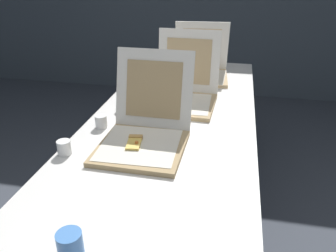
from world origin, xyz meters
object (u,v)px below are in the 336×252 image
at_px(pizza_box_middle, 183,94).
at_px(cup_white_near_left, 64,148).
at_px(pizza_box_front, 144,133).
at_px(cup_printed_front, 70,246).
at_px(table, 171,130).
at_px(cup_white_mid, 123,105).
at_px(cup_white_near_center, 101,121).
at_px(cup_white_far, 149,87).
at_px(pizza_box_back, 200,70).

relative_size(pizza_box_middle, cup_white_near_left, 6.76).
distance_m(pizza_box_front, cup_printed_front, 0.67).
relative_size(table, cup_printed_front, 26.90).
height_order(cup_white_mid, cup_white_near_center, same).
height_order(cup_white_mid, cup_white_near_left, same).
bearing_deg(cup_white_mid, cup_white_far, 78.13).
xyz_separation_m(pizza_box_front, cup_white_far, (-0.15, 0.67, -0.02)).
distance_m(cup_white_mid, cup_white_near_center, 0.23).
bearing_deg(cup_white_far, pizza_box_front, -77.41).
distance_m(pizza_box_front, cup_white_near_center, 0.28).
height_order(cup_white_near_left, cup_printed_front, cup_printed_front).
xyz_separation_m(table, pizza_box_back, (0.06, 0.76, 0.10)).
bearing_deg(table, cup_white_near_left, -132.63).
bearing_deg(cup_white_far, pizza_box_back, 50.90).
height_order(pizza_box_back, cup_printed_front, pizza_box_back).
bearing_deg(cup_printed_front, pizza_box_middle, 84.47).
xyz_separation_m(pizza_box_front, cup_printed_front, (-0.03, -0.67, -0.01)).
xyz_separation_m(pizza_box_front, cup_white_near_center, (-0.25, 0.12, -0.02)).
xyz_separation_m(table, cup_white_near_center, (-0.32, -0.14, 0.08)).
xyz_separation_m(cup_white_near_center, cup_printed_front, (0.23, -0.79, 0.01)).
bearing_deg(cup_white_far, cup_white_mid, -101.87).
bearing_deg(cup_printed_front, cup_white_far, 95.30).
height_order(pizza_box_front, cup_white_mid, pizza_box_front).
xyz_separation_m(table, pizza_box_front, (-0.07, -0.26, 0.10)).
xyz_separation_m(cup_white_near_center, cup_white_far, (0.10, 0.55, 0.00)).
relative_size(pizza_box_back, cup_white_near_left, 6.38).
height_order(pizza_box_middle, cup_printed_front, pizza_box_middle).
xyz_separation_m(pizza_box_front, pizza_box_back, (0.13, 1.02, -0.00)).
relative_size(table, cup_white_near_center, 37.55).
distance_m(pizza_box_front, cup_white_near_left, 0.35).
height_order(table, cup_white_mid, cup_white_mid).
distance_m(pizza_box_front, cup_white_far, 0.69).
bearing_deg(cup_white_mid, cup_white_near_center, -99.13).
bearing_deg(pizza_box_middle, table, -92.31).
bearing_deg(cup_white_near_left, cup_white_mid, 79.60).
height_order(cup_white_near_center, cup_printed_front, cup_printed_front).
distance_m(pizza_box_back, cup_white_far, 0.45).
distance_m(cup_white_near_left, cup_printed_front, 0.59).
height_order(pizza_box_middle, cup_white_mid, pizza_box_middle).
height_order(pizza_box_back, cup_white_mid, pizza_box_back).
distance_m(pizza_box_middle, cup_white_mid, 0.35).
distance_m(table, pizza_box_back, 0.77).
distance_m(pizza_box_back, cup_printed_front, 1.69).
bearing_deg(pizza_box_front, cup_white_near_left, -153.13).
distance_m(table, cup_white_near_left, 0.57).
relative_size(table, cup_white_far, 37.55).
height_order(table, pizza_box_front, pizza_box_front).
relative_size(cup_white_mid, cup_white_near_center, 1.00).
bearing_deg(pizza_box_front, cup_printed_front, -91.48).
relative_size(cup_white_far, cup_printed_front, 0.72).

